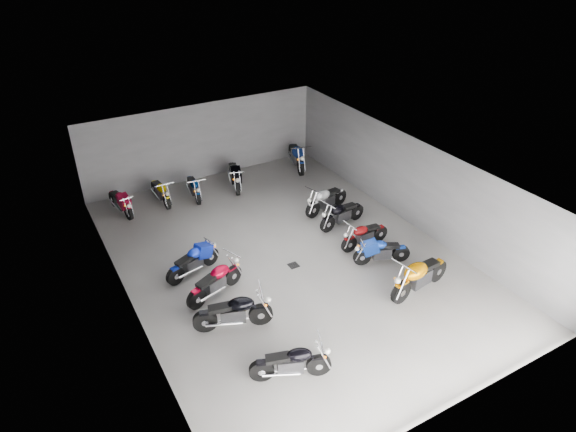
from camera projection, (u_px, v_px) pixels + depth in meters
name	position (u px, v px, depth m)	size (l,w,h in m)	color
ground	(286.00, 258.00, 16.78)	(14.00, 14.00, 0.00)	gray
wall_back	(203.00, 141.00, 21.22)	(10.00, 0.10, 3.20)	slate
wall_left	(125.00, 262.00, 13.84)	(0.10, 14.00, 3.20)	slate
wall_right	(409.00, 180.00, 18.11)	(0.10, 14.00, 3.20)	slate
ceiling	(286.00, 168.00, 15.15)	(10.00, 14.00, 0.04)	black
drain_grate	(294.00, 265.00, 16.40)	(0.32, 0.32, 0.01)	black
motorcycle_left_a	(292.00, 362.00, 12.21)	(1.90, 0.89, 0.88)	black
motorcycle_left_c	(234.00, 312.00, 13.70)	(2.09, 0.84, 0.95)	black
motorcycle_left_d	(215.00, 281.00, 14.89)	(1.98, 0.84, 0.91)	black
motorcycle_left_e	(193.00, 261.00, 15.81)	(1.91, 0.74, 0.87)	black
motorcycle_right_b	(419.00, 276.00, 15.00)	(2.36, 0.59, 1.04)	black
motorcycle_right_c	(381.00, 251.00, 16.32)	(1.79, 0.77, 0.82)	black
motorcycle_right_d	(364.00, 235.00, 17.14)	(1.89, 0.38, 0.83)	black
motorcycle_right_e	(342.00, 214.00, 18.29)	(2.01, 0.49, 0.89)	black
motorcycle_right_f	(326.00, 199.00, 19.19)	(2.07, 0.64, 0.92)	black
motorcycle_back_a	(121.00, 202.00, 19.10)	(0.51, 1.92, 0.85)	black
motorcycle_back_b	(161.00, 191.00, 19.83)	(0.39, 1.92, 0.84)	black
motorcycle_back_c	(194.00, 187.00, 20.16)	(0.43, 1.86, 0.82)	black
motorcycle_back_d	(235.00, 175.00, 20.93)	(0.76, 2.15, 0.97)	black
motorcycle_back_f	(297.00, 156.00, 22.49)	(0.84, 2.30, 1.04)	black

